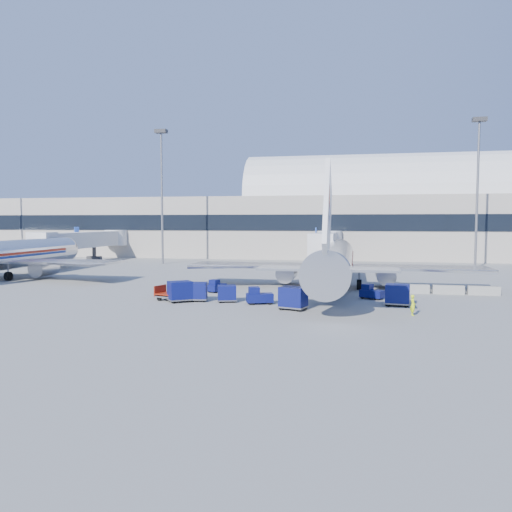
% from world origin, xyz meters
% --- Properties ---
extents(ground, '(260.00, 260.00, 0.00)m').
position_xyz_m(ground, '(0.00, 0.00, 0.00)').
color(ground, gray).
rests_on(ground, ground).
extents(terminal, '(170.00, 28.15, 21.00)m').
position_xyz_m(terminal, '(-13.60, 55.96, 7.52)').
color(terminal, '#B2AA9E').
rests_on(terminal, ground).
extents(airliner_main, '(32.00, 37.26, 12.07)m').
position_xyz_m(airliner_main, '(10.00, 4.51, 2.93)').
color(airliner_main, silver).
rests_on(airliner_main, ground).
extents(jetbridge_near, '(4.40, 27.50, 6.25)m').
position_xyz_m(jetbridge_near, '(7.60, 30.81, 3.93)').
color(jetbridge_near, silver).
rests_on(jetbridge_near, ground).
extents(jetbridge_mid, '(4.40, 27.50, 6.25)m').
position_xyz_m(jetbridge_mid, '(-34.40, 30.81, 3.93)').
color(jetbridge_mid, silver).
rests_on(jetbridge_mid, ground).
extents(mast_west, '(2.00, 1.20, 22.60)m').
position_xyz_m(mast_west, '(-20.00, 30.00, 14.79)').
color(mast_west, slate).
rests_on(mast_west, ground).
extents(mast_east, '(2.00, 1.20, 22.60)m').
position_xyz_m(mast_east, '(30.00, 30.00, 14.79)').
color(mast_east, slate).
rests_on(mast_east, ground).
extents(barrier_near, '(3.00, 0.55, 0.90)m').
position_xyz_m(barrier_near, '(18.00, 2.00, 0.45)').
color(barrier_near, '#9E9E96').
rests_on(barrier_near, ground).
extents(barrier_mid, '(3.00, 0.55, 0.90)m').
position_xyz_m(barrier_mid, '(21.30, 2.00, 0.45)').
color(barrier_mid, '#9E9E96').
rests_on(barrier_mid, ground).
extents(barrier_far, '(3.00, 0.55, 0.90)m').
position_xyz_m(barrier_far, '(24.60, 2.00, 0.45)').
color(barrier_far, '#9E9E96').
rests_on(barrier_far, ground).
extents(tug_lead, '(2.57, 1.85, 1.51)m').
position_xyz_m(tug_lead, '(3.87, -7.45, 0.69)').
color(tug_lead, '#0A104F').
rests_on(tug_lead, ground).
extents(tug_right, '(2.35, 1.92, 1.37)m').
position_xyz_m(tug_right, '(13.65, -2.58, 0.63)').
color(tug_right, '#0A104F').
rests_on(tug_right, ground).
extents(tug_left, '(1.69, 2.24, 1.31)m').
position_xyz_m(tug_left, '(-1.76, -1.07, 0.60)').
color(tug_left, '#0A104F').
rests_on(tug_left, ground).
extents(cart_train_a, '(2.01, 1.75, 1.50)m').
position_xyz_m(cart_train_a, '(0.88, -6.97, 0.80)').
color(cart_train_a, '#0A104F').
rests_on(cart_train_a, ground).
extents(cart_train_b, '(2.17, 1.80, 1.71)m').
position_xyz_m(cart_train_b, '(-1.94, -7.04, 0.91)').
color(cart_train_b, '#0A104F').
rests_on(cart_train_b, ground).
extents(cart_train_c, '(2.66, 2.55, 1.86)m').
position_xyz_m(cart_train_c, '(-3.27, -7.73, 0.99)').
color(cart_train_c, '#0A104F').
rests_on(cart_train_c, ground).
extents(cart_solo_near, '(2.53, 2.20, 1.88)m').
position_xyz_m(cart_solo_near, '(7.20, -9.68, 1.01)').
color(cart_solo_near, '#0A104F').
rests_on(cart_solo_near, ground).
extents(cart_solo_far, '(2.29, 1.86, 1.84)m').
position_xyz_m(cart_solo_far, '(15.75, -6.04, 0.98)').
color(cart_solo_far, '#0A104F').
rests_on(cart_solo_far, ground).
extents(cart_open_red, '(2.87, 2.40, 0.66)m').
position_xyz_m(cart_open_red, '(-4.40, -7.13, 0.47)').
color(cart_open_red, slate).
rests_on(cart_open_red, ground).
extents(ramp_worker, '(0.50, 0.66, 1.62)m').
position_xyz_m(ramp_worker, '(16.54, -10.39, 0.81)').
color(ramp_worker, '#BBD716').
rests_on(ramp_worker, ground).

